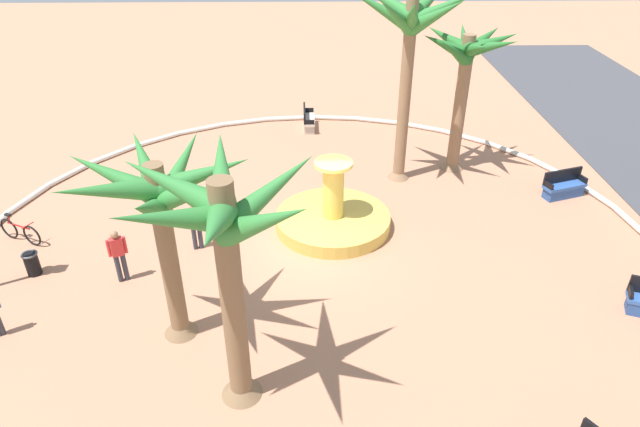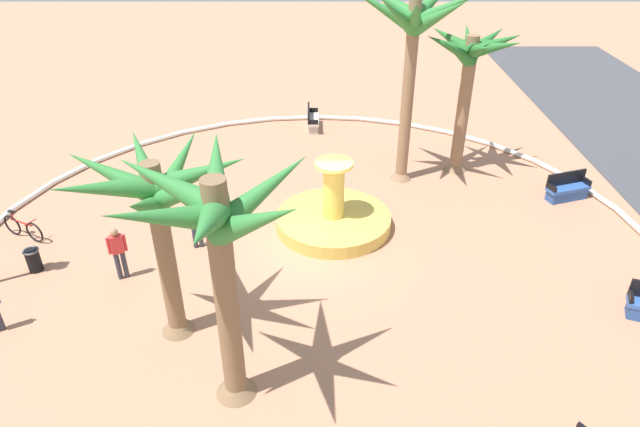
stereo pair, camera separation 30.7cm
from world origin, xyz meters
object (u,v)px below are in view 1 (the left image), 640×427
fountain (333,218)px  bench_north (563,188)px  palm_tree_near_fountain (410,31)px  bench_east (308,121)px  palm_tree_mid_plaza (224,241)px  palm_tree_far_side (466,65)px  person_cyclist_photo (118,253)px  person_pedestrian_stroll (195,224)px  bicycle_red_frame (20,231)px  trash_bin (32,263)px  palm_tree_by_curb (159,204)px

fountain → bench_north: 8.67m
palm_tree_near_fountain → bench_east: palm_tree_near_fountain is taller
bench_north → palm_tree_mid_plaza: bearing=-50.7°
palm_tree_far_side → person_cyclist_photo: size_ratio=3.28×
palm_tree_near_fountain → person_pedestrian_stroll: (4.65, -6.96, -4.66)m
bench_east → bicycle_red_frame: bench_east is taller
palm_tree_far_side → fountain: bearing=-49.5°
bench_east → trash_bin: 13.52m
palm_tree_near_fountain → bicycle_red_frame: 14.29m
bench_east → trash_bin: (10.84, -8.09, 0.04)m
palm_tree_far_side → bench_north: 5.69m
palm_tree_mid_plaza → palm_tree_near_fountain: bearing=154.2°
person_cyclist_photo → palm_tree_mid_plaza: bearing=41.9°
palm_tree_near_fountain → bench_east: size_ratio=4.41×
palm_tree_near_fountain → fountain: bearing=-37.6°
palm_tree_mid_plaza → palm_tree_far_side: (-11.22, 7.33, -0.02)m
fountain → person_cyclist_photo: size_ratio=2.26×
palm_tree_mid_plaza → bench_east: bearing=174.1°
fountain → palm_tree_near_fountain: 6.84m
person_cyclist_photo → bicycle_red_frame: bearing=-118.6°
bench_north → trash_bin: (4.26, -17.33, 0.04)m
palm_tree_near_fountain → bicycle_red_frame: palm_tree_near_fountain is taller
palm_tree_near_fountain → person_cyclist_photo: 11.77m
palm_tree_by_curb → palm_tree_mid_plaza: 2.71m
palm_tree_near_fountain → bicycle_red_frame: bearing=-71.8°
trash_bin → palm_tree_by_curb: bearing=62.0°
palm_tree_mid_plaza → bicycle_red_frame: 10.58m
palm_tree_near_fountain → palm_tree_far_side: palm_tree_near_fountain is taller
palm_tree_by_curb → palm_tree_far_side: palm_tree_far_side is taller
fountain → person_pedestrian_stroll: fountain is taller
palm_tree_near_fountain → palm_tree_far_side: bearing=108.4°
fountain → palm_tree_mid_plaza: palm_tree_mid_plaza is taller
fountain → bench_north: size_ratio=2.27×
palm_tree_near_fountain → bench_north: (1.61, 5.77, -5.22)m
palm_tree_near_fountain → palm_tree_by_curb: palm_tree_near_fountain is taller
palm_tree_near_fountain → bench_north: bearing=74.4°
palm_tree_by_curb → bench_north: bearing=118.5°
bicycle_red_frame → bench_east: bearing=134.8°
fountain → person_pedestrian_stroll: 4.46m
palm_tree_mid_plaza → person_pedestrian_stroll: 6.93m
palm_tree_far_side → bench_east: palm_tree_far_side is taller
palm_tree_near_fountain → trash_bin: 13.96m
palm_tree_near_fountain → bench_north: palm_tree_near_fountain is taller
trash_bin → person_pedestrian_stroll: 4.79m
palm_tree_mid_plaza → bench_north: palm_tree_mid_plaza is taller
bench_east → bicycle_red_frame: bearing=-45.2°
palm_tree_mid_plaza → bicycle_red_frame: size_ratio=3.63×
fountain → palm_tree_far_side: bearing=130.5°
fountain → palm_tree_near_fountain: bearing=142.4°
fountain → palm_tree_far_side: palm_tree_far_side is taller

